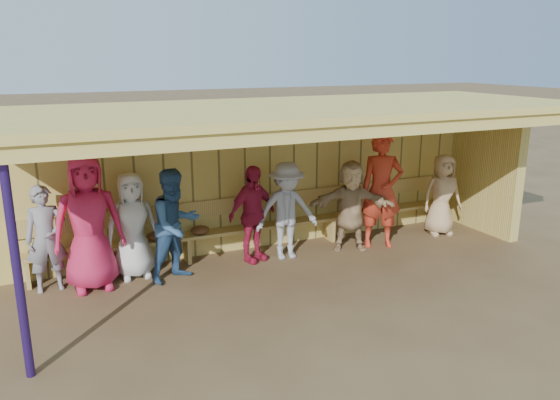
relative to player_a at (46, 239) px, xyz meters
The scene contains 13 objects.
ground 3.49m from the player_a, 13.75° to the right, with size 90.00×90.00×0.00m, color brown.
player_a is the anchor object (origin of this frame).
player_b 1.16m from the player_a, ahead, with size 0.77×0.50×1.58m, color silver.
player_c 1.75m from the player_a, 11.54° to the right, with size 0.80×0.63×1.65m, color #2E5380.
player_d 2.99m from the player_a, ahead, with size 0.91×0.38×1.55m, color #AC1B3B.
player_e 3.55m from the player_a, ahead, with size 1.01×0.58×1.57m, color #989AA1.
player_f 4.69m from the player_a, ahead, with size 1.41×0.45×1.52m, color tan.
player_g 5.25m from the player_a, ahead, with size 0.71×0.47×1.96m, color red.
player_h 6.63m from the player_a, ahead, with size 0.72×0.47×1.48m, color tan.
player_extra 0.62m from the player_a, 18.17° to the right, with size 0.94×0.61×1.93m, color #BF1E47.
dugout_structure 3.82m from the player_a, ahead, with size 8.80×3.20×2.50m.
bench 3.33m from the player_a, ahead, with size 7.60×0.34×0.93m.
dugout_equipment 2.25m from the player_a, ahead, with size 7.29×0.62×0.80m.
Camera 1 is at (-3.30, -6.96, 3.18)m, focal length 35.00 mm.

